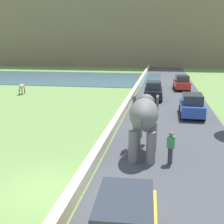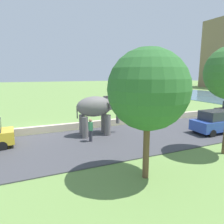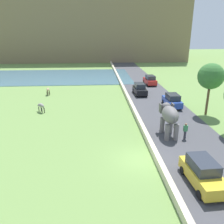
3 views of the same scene
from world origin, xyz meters
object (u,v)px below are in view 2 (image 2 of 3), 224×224
cow_tan (158,96)px  elephant (98,109)px  cow_grey (115,99)px  car_blue (216,122)px  person_beside_elephant (91,130)px

cow_tan → elephant: bearing=-48.0°
elephant → cow_tan: 21.58m
elephant → cow_grey: bearing=150.6°
cow_grey → cow_tan: bearing=94.8°
elephant → car_blue: (3.15, 8.71, -1.14)m
car_blue → elephant: bearing=-109.9°
cow_tan → cow_grey: bearing=-85.2°
person_beside_elephant → cow_tan: bearing=132.8°
cow_tan → cow_grey: same height
car_blue → cow_tan: (-17.58, 7.29, -0.06)m
person_beside_elephant → cow_grey: bearing=149.9°
elephant → car_blue: bearing=70.1°
person_beside_elephant → cow_tan: (-15.74, 16.98, -0.04)m
elephant → car_blue: elephant is taller
person_beside_elephant → cow_tan: 23.16m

